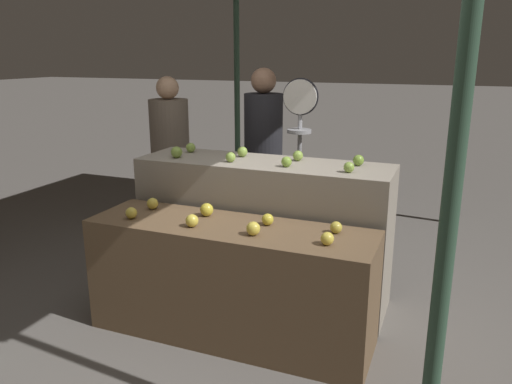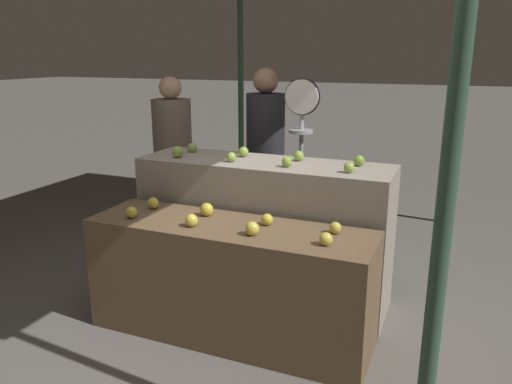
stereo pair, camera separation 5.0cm
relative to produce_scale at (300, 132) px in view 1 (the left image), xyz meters
The scene contains 22 objects.
ground_plane 1.72m from the produce_scale, 93.61° to the right, with size 60.00×60.00×0.00m, color #66605B.
display_counter_front 1.48m from the produce_scale, 93.61° to the right, with size 1.87×0.55×0.78m, color brown.
display_counter_back 0.92m from the produce_scale, 97.03° to the right, with size 1.87×0.55×1.07m, color gray.
apple_front_0 1.58m from the produce_scale, 118.73° to the right, with size 0.08×0.08×0.08m, color yellow.
apple_front_1 1.42m from the produce_scale, 101.97° to the right, with size 0.08×0.08×0.08m, color yellow.
apple_front_2 1.40m from the produce_scale, 84.43° to the right, with size 0.09×0.09×0.09m, color yellow.
apple_front_3 1.50m from the produce_scale, 66.35° to the right, with size 0.08×0.08×0.08m, color yellow.
apple_front_4 1.38m from the produce_scale, 123.02° to the right, with size 0.08×0.08×0.08m, color yellow.
apple_front_5 1.21m from the produce_scale, 105.01° to the right, with size 0.09×0.09×0.09m, color gold.
apple_front_6 1.21m from the produce_scale, 82.66° to the right, with size 0.08×0.08×0.08m, color gold.
apple_front_7 1.32m from the produce_scale, 62.42° to the right, with size 0.07×0.07×0.07m, color gold.
apple_back_0 1.05m from the produce_scale, 134.29° to the right, with size 0.09×0.09×0.09m, color #8EB247.
apple_back_1 0.80m from the produce_scale, 111.64° to the right, with size 0.07×0.07×0.07m, color #8EB247.
apple_back_2 0.76m from the produce_scale, 79.64° to the right, with size 0.07×0.07×0.07m, color #84AD3D.
apple_back_3 0.94m from the produce_scale, 52.58° to the right, with size 0.07×0.07×0.07m, color #8EB247.
apple_back_4 0.91m from the produce_scale, 144.98° to the right, with size 0.08×0.08×0.08m, color #8EB247.
apple_back_5 0.61m from the produce_scale, 118.60° to the right, with size 0.08×0.08×0.08m, color #8EB247.
apple_back_6 0.54m from the produce_scale, 74.02° to the right, with size 0.08×0.08×0.08m, color #8EB247.
apple_back_7 0.79m from the produce_scale, 41.10° to the right, with size 0.08×0.08×0.08m, color #7AA338.
produce_scale is the anchor object (origin of this frame).
person_vendor_at_scale 0.53m from the produce_scale, 148.74° to the left, with size 0.39×0.39×1.71m.
person_customer_left 1.39m from the produce_scale, behind, with size 0.45×0.45×1.63m.
Camera 1 is at (1.27, -2.71, 1.83)m, focal length 35.00 mm.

